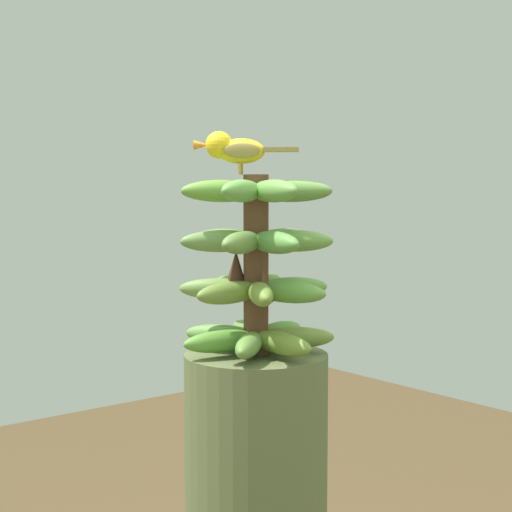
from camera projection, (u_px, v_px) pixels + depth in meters
banana_bunch at (256, 265)px, 1.49m from camera, size 0.30×0.30×0.34m
perched_bird at (233, 149)px, 1.48m from camera, size 0.15×0.15×0.08m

